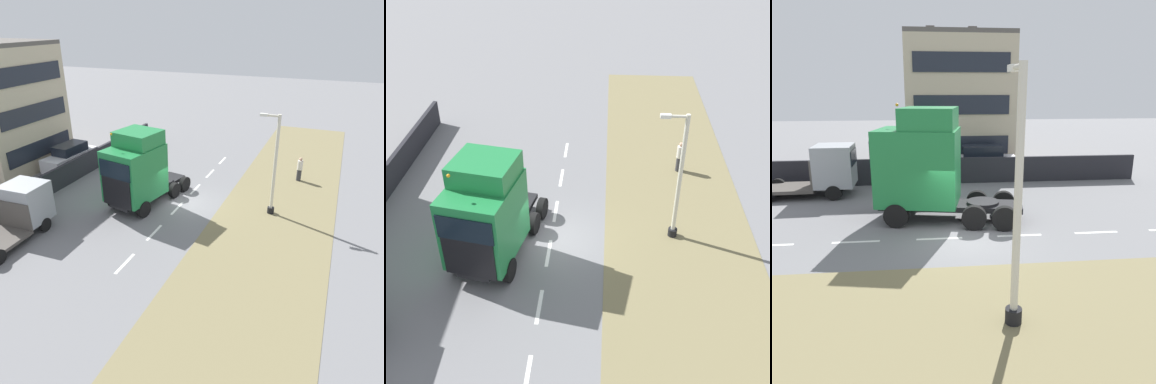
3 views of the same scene
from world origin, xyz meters
The scene contains 6 objects.
ground_plane centered at (0.00, 0.00, 0.00)m, with size 120.00×120.00×0.00m, color slate.
grass_verge centered at (-6.00, 0.00, 0.01)m, with size 7.00×44.00×0.01m.
lane_markings centered at (0.00, -0.70, 0.00)m, with size 0.16×17.80×0.00m.
lorry_cab centered at (2.42, 1.42, 2.46)m, with size 3.69×6.55×5.06m.
lamp_post centered at (-5.61, -0.72, 2.76)m, with size 1.33×0.42×6.21m.
pedestrian centered at (-6.61, -6.66, 0.90)m, with size 0.39×0.39×1.82m.
Camera 2 is at (-2.36, 17.23, 14.34)m, focal length 45.00 mm.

